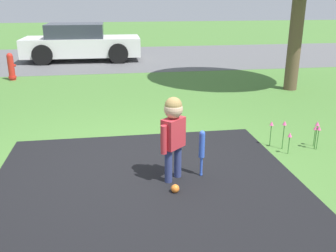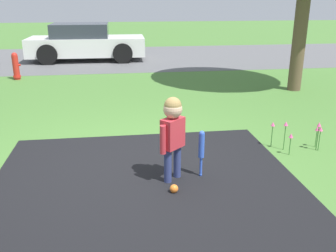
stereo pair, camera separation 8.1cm
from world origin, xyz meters
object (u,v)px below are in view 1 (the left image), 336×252
(baseball_bat, at_px, (202,147))
(parked_car, at_px, (81,43))
(child, at_px, (173,127))
(sports_ball, at_px, (175,189))
(fire_hydrant, at_px, (11,67))

(baseball_bat, distance_m, parked_car, 9.63)
(child, relative_size, sports_ball, 10.66)
(child, bearing_deg, fire_hydrant, 75.15)
(parked_car, bearing_deg, fire_hydrant, -117.29)
(sports_ball, relative_size, parked_car, 0.02)
(child, height_order, sports_ball, child)
(child, bearing_deg, parked_car, 57.73)
(baseball_bat, relative_size, sports_ball, 6.15)
(parked_car, bearing_deg, child, -79.11)
(baseball_bat, height_order, parked_car, parked_car)
(sports_ball, height_order, fire_hydrant, fire_hydrant)
(child, relative_size, baseball_bat, 1.73)
(fire_hydrant, height_order, parked_car, parked_car)
(baseball_bat, bearing_deg, sports_ball, -137.13)
(fire_hydrant, xyz_separation_m, parked_car, (1.65, 3.06, 0.25))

